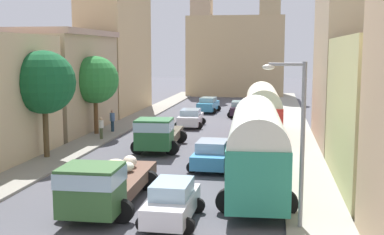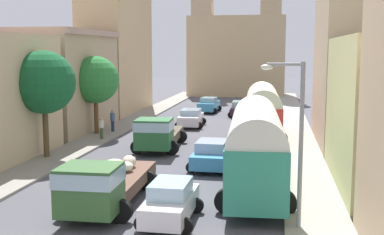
% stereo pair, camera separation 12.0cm
% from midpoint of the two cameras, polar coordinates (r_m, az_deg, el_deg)
% --- Properties ---
extents(ground_plane, '(154.00, 154.00, 0.00)m').
position_cam_midpoint_polar(ground_plane, '(40.39, 1.46, -1.45)').
color(ground_plane, '#4B4B52').
extents(sidewalk_left, '(2.50, 70.00, 0.14)m').
position_cam_midpoint_polar(sidewalk_left, '(41.99, -8.39, -1.08)').
color(sidewalk_left, gray).
rests_on(sidewalk_left, ground).
extents(sidewalk_right, '(2.50, 70.00, 0.14)m').
position_cam_midpoint_polar(sidewalk_right, '(40.04, 11.79, -1.59)').
color(sidewalk_right, '#9A998C').
rests_on(sidewalk_right, ground).
extents(building_left_2, '(6.03, 11.24, 8.06)m').
position_cam_midpoint_polar(building_left_2, '(40.91, -14.81, 4.12)').
color(building_left_2, tan).
rests_on(building_left_2, ground).
extents(building_left_3, '(4.76, 12.24, 13.41)m').
position_cam_midpoint_polar(building_left_3, '(51.94, -8.81, 7.97)').
color(building_left_3, tan).
rests_on(building_left_3, ground).
extents(building_right_2, '(6.04, 10.47, 13.03)m').
position_cam_midpoint_polar(building_right_2, '(35.47, 18.90, 7.48)').
color(building_right_2, tan).
rests_on(building_right_2, ground).
extents(distant_church, '(13.58, 6.17, 19.03)m').
position_cam_midpoint_polar(distant_church, '(71.07, 5.02, 7.93)').
color(distant_church, tan).
rests_on(distant_church, ground).
extents(parked_bus_0, '(3.56, 10.02, 4.07)m').
position_cam_midpoint_polar(parked_bus_0, '(22.58, 7.30, -3.07)').
color(parked_bus_0, '#2C8E73').
rests_on(parked_bus_0, ground).
extents(parked_bus_1, '(3.61, 9.43, 3.94)m').
position_cam_midpoint_polar(parked_bus_1, '(36.75, 8.06, 0.93)').
color(parked_bus_1, red).
rests_on(parked_bus_1, ground).
extents(cargo_truck_0, '(3.16, 7.51, 2.24)m').
position_cam_midpoint_polar(cargo_truck_0, '(20.42, -10.15, -7.44)').
color(cargo_truck_0, '#315A2D').
rests_on(cargo_truck_0, ground).
extents(cargo_truck_1, '(3.28, 6.88, 2.27)m').
position_cam_midpoint_polar(cargo_truck_1, '(31.94, -4.07, -1.75)').
color(cargo_truck_1, '#245D30').
rests_on(cargo_truck_1, ground).
extents(car_0, '(2.44, 4.27, 1.51)m').
position_cam_midpoint_polar(car_0, '(42.01, -0.25, -0.03)').
color(car_0, silver).
rests_on(car_0, ground).
extents(car_1, '(2.45, 4.14, 1.57)m').
position_cam_midpoint_polar(car_1, '(51.83, 1.82, 1.48)').
color(car_1, '#3A91C1').
rests_on(car_1, ground).
extents(car_2, '(2.19, 3.84, 1.58)m').
position_cam_midpoint_polar(car_2, '(18.96, -2.50, -9.69)').
color(car_2, silver).
rests_on(car_2, ground).
extents(car_3, '(2.47, 3.94, 1.56)m').
position_cam_midpoint_polar(car_3, '(27.24, 2.22, -4.30)').
color(car_3, '#3A88BF').
rests_on(car_3, ground).
extents(car_4, '(2.18, 4.25, 1.50)m').
position_cam_midpoint_polar(car_4, '(48.90, 5.35, 1.03)').
color(car_4, '#271928').
rests_on(car_4, ground).
extents(pedestrian_1, '(0.37, 0.37, 1.71)m').
position_cam_midpoint_polar(pedestrian_1, '(36.03, -10.54, -1.13)').
color(pedestrian_1, '#485236').
rests_on(pedestrian_1, ground).
extents(pedestrian_2, '(0.48, 0.48, 1.83)m').
position_cam_midpoint_polar(pedestrian_2, '(39.18, -9.28, -0.30)').
color(pedestrian_2, '#1B3144').
rests_on(pedestrian_2, ground).
extents(streetlamp_near, '(1.55, 0.28, 6.09)m').
position_cam_midpoint_polar(streetlamp_near, '(17.82, 11.84, -1.55)').
color(streetlamp_near, gray).
rests_on(streetlamp_near, ground).
extents(roadside_tree_1, '(3.75, 3.75, 6.49)m').
position_cam_midpoint_polar(roadside_tree_1, '(30.36, -16.85, 3.89)').
color(roadside_tree_1, brown).
rests_on(roadside_tree_1, ground).
extents(roadside_tree_2, '(3.59, 3.59, 6.07)m').
position_cam_midpoint_polar(roadside_tree_2, '(38.10, -11.23, 4.28)').
color(roadside_tree_2, brown).
rests_on(roadside_tree_2, ground).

